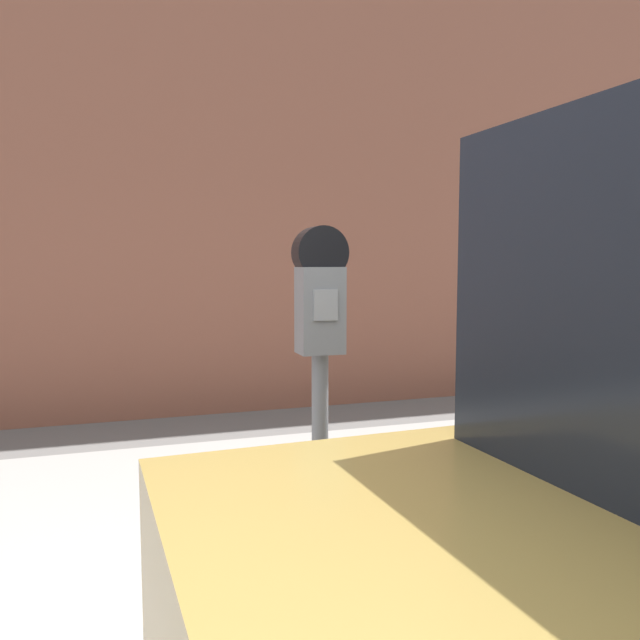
# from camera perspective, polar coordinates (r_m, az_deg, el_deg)

# --- Properties ---
(sidewalk) EXTENTS (24.00, 2.80, 0.14)m
(sidewalk) POSITION_cam_1_polar(r_m,az_deg,el_deg) (3.54, -7.93, -18.17)
(sidewalk) COLOR #9E9B96
(sidewalk) RESTS_ON ground_plane
(building_facade) EXTENTS (24.00, 0.30, 6.87)m
(building_facade) POSITION_cam_1_polar(r_m,az_deg,el_deg) (6.48, -13.39, 22.72)
(building_facade) COLOR #935642
(building_facade) RESTS_ON ground_plane
(parking_meter) EXTENTS (0.19, 0.13, 1.46)m
(parking_meter) POSITION_cam_1_polar(r_m,az_deg,el_deg) (2.26, 0.00, -2.53)
(parking_meter) COLOR slate
(parking_meter) RESTS_ON sidewalk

